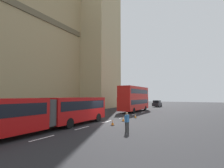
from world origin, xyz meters
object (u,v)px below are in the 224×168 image
sedan_lead (157,104)px  traffic_cone_east (135,116)px  double_decker_bus (134,98)px  traffic_cone_middle (123,119)px  traffic_cone_west (113,123)px  pedestrian_near_cones (127,121)px  articulated_bus (44,111)px

sedan_lead → traffic_cone_east: sedan_lead is taller
double_decker_bus → sedan_lead: double_decker_bus is taller
double_decker_bus → traffic_cone_middle: double_decker_bus is taller
traffic_cone_west → traffic_cone_middle: size_ratio=1.00×
double_decker_bus → pedestrian_near_cones: 20.04m
double_decker_bus → traffic_cone_west: bearing=-166.7°
traffic_cone_west → traffic_cone_middle: (3.17, 0.23, 0.00)m
double_decker_bus → traffic_cone_middle: bearing=-164.6°
sedan_lead → double_decker_bus: bearing=179.1°
articulated_bus → double_decker_bus: 21.93m
sedan_lead → traffic_cone_east: bearing=-172.5°
articulated_bus → traffic_cone_west: articulated_bus is taller
double_decker_bus → articulated_bus: bearing=-180.0°
traffic_cone_middle → traffic_cone_east: 3.70m
traffic_cone_west → pedestrian_near_cones: pedestrian_near_cones is taller
articulated_bus → traffic_cone_middle: articulated_bus is taller
double_decker_bus → traffic_cone_east: bearing=-158.2°
traffic_cone_east → traffic_cone_west: bearing=-179.5°
pedestrian_near_cones → traffic_cone_middle: bearing=27.6°
sedan_lead → traffic_cone_east: 26.84m
sedan_lead → traffic_cone_west: size_ratio=7.59×
traffic_cone_west → traffic_cone_east: (6.86, 0.07, 0.00)m
double_decker_bus → pedestrian_near_cones: bearing=-160.7°
sedan_lead → traffic_cone_west: 33.66m
double_decker_bus → traffic_cone_west: double_decker_bus is taller
pedestrian_near_cones → articulated_bus: bearing=115.0°
double_decker_bus → sedan_lead: (17.13, -0.27, -1.80)m
articulated_bus → pedestrian_near_cones: bearing=-65.0°
traffic_cone_west → traffic_cone_middle: same height
double_decker_bus → pedestrian_near_cones: double_decker_bus is taller
double_decker_bus → sedan_lead: 17.22m
traffic_cone_middle → pedestrian_near_cones: 6.44m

